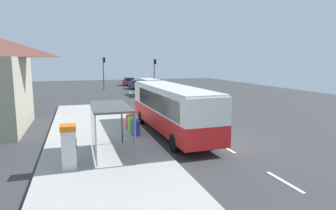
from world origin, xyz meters
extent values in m
cube|color=#38383A|center=(0.00, 14.00, -0.02)|extent=(56.00, 92.00, 0.04)
cube|color=#ADAAA3|center=(-6.40, 2.00, 0.09)|extent=(6.20, 30.00, 0.18)
cube|color=silver|center=(0.25, -6.00, 0.01)|extent=(0.16, 2.20, 0.01)
cube|color=silver|center=(0.25, -1.00, 0.01)|extent=(0.16, 2.20, 0.01)
cube|color=silver|center=(0.25, 4.00, 0.01)|extent=(0.16, 2.20, 0.01)
cube|color=silver|center=(0.25, 9.00, 0.01)|extent=(0.16, 2.20, 0.01)
cube|color=silver|center=(0.25, 14.00, 0.01)|extent=(0.16, 2.20, 0.01)
cube|color=silver|center=(0.25, 19.00, 0.01)|extent=(0.16, 2.20, 0.01)
cube|color=silver|center=(0.25, 24.00, 0.01)|extent=(0.16, 2.20, 0.01)
cube|color=silver|center=(0.25, 29.00, 0.01)|extent=(0.16, 2.20, 0.01)
cube|color=red|center=(-1.70, 2.84, 1.07)|extent=(2.74, 11.05, 1.15)
cube|color=silver|center=(-1.70, 2.84, 2.38)|extent=(2.74, 11.05, 1.45)
cube|color=silver|center=(-1.70, 2.84, 3.15)|extent=(2.61, 10.83, 0.12)
cube|color=black|center=(-1.82, 8.29, 2.30)|extent=(2.30, 0.17, 1.22)
cube|color=black|center=(-2.90, 2.31, 2.30)|extent=(0.27, 8.58, 1.10)
cylinder|color=black|center=(-2.92, 6.72, 0.50)|extent=(0.30, 1.01, 1.00)
cylinder|color=black|center=(-0.66, 6.77, 0.50)|extent=(0.30, 1.01, 1.00)
cylinder|color=black|center=(-2.75, -0.88, 0.50)|extent=(0.30, 1.01, 1.00)
cylinder|color=black|center=(-0.49, -0.83, 0.50)|extent=(0.30, 1.01, 1.00)
cube|color=silver|center=(2.20, 24.86, 1.32)|extent=(2.11, 5.24, 1.96)
cube|color=black|center=(2.20, 24.86, 1.66)|extent=(2.11, 3.16, 0.44)
cylinder|color=black|center=(3.14, 22.88, 0.34)|extent=(0.23, 0.68, 0.68)
cylinder|color=black|center=(1.34, 22.84, 0.34)|extent=(0.23, 0.68, 0.68)
cylinder|color=black|center=(3.06, 26.88, 0.34)|extent=(0.23, 0.68, 0.68)
cylinder|color=black|center=(1.26, 26.84, 0.34)|extent=(0.23, 0.68, 0.68)
cube|color=navy|center=(2.30, 34.79, 0.62)|extent=(2.03, 4.49, 0.60)
cube|color=black|center=(2.31, 34.59, 1.22)|extent=(1.71, 2.45, 0.60)
cylinder|color=black|center=(1.40, 36.24, 0.32)|extent=(0.23, 0.65, 0.64)
cylinder|color=black|center=(3.04, 36.33, 0.32)|extent=(0.23, 0.65, 0.64)
cylinder|color=black|center=(1.56, 33.25, 0.32)|extent=(0.23, 0.65, 0.64)
cylinder|color=black|center=(3.20, 33.33, 0.32)|extent=(0.23, 0.65, 0.64)
cube|color=#A51919|center=(2.30, 41.90, 0.62)|extent=(1.95, 4.46, 0.60)
cube|color=black|center=(2.29, 42.10, 1.22)|extent=(1.66, 2.43, 0.60)
cylinder|color=black|center=(3.17, 40.43, 0.32)|extent=(0.22, 0.65, 0.64)
cylinder|color=black|center=(1.53, 40.37, 0.32)|extent=(0.22, 0.65, 0.64)
cylinder|color=black|center=(3.07, 43.43, 0.32)|extent=(0.22, 0.65, 0.64)
cylinder|color=black|center=(1.43, 43.37, 0.32)|extent=(0.22, 0.65, 0.64)
cube|color=silver|center=(-8.08, -2.23, 1.03)|extent=(0.60, 0.70, 1.70)
cube|color=orange|center=(-8.08, -2.23, 2.00)|extent=(0.66, 0.76, 0.24)
cube|color=black|center=(-7.77, -2.23, 1.30)|extent=(0.03, 0.36, 0.44)
cylinder|color=blue|center=(-4.20, 2.48, 0.66)|extent=(0.52, 0.52, 0.95)
cylinder|color=green|center=(-4.20, 3.18, 0.66)|extent=(0.52, 0.52, 0.95)
cylinder|color=yellow|center=(-4.20, 3.88, 0.66)|extent=(0.52, 0.52, 0.95)
cylinder|color=red|center=(-4.20, 4.58, 0.66)|extent=(0.52, 0.52, 0.95)
cylinder|color=#2D2D2D|center=(5.40, 34.24, 2.58)|extent=(0.14, 0.14, 5.15)
cube|color=black|center=(5.62, 34.24, 4.65)|extent=(0.24, 0.28, 0.84)
sphere|color=red|center=(5.74, 34.24, 4.93)|extent=(0.16, 0.16, 0.16)
sphere|color=#3C2C03|center=(5.74, 34.24, 4.65)|extent=(0.16, 0.16, 0.16)
sphere|color=black|center=(5.74, 34.24, 4.37)|extent=(0.16, 0.16, 0.16)
cylinder|color=#2D2D2D|center=(-3.20, 35.04, 2.72)|extent=(0.14, 0.14, 5.45)
cube|color=black|center=(-2.98, 35.04, 4.95)|extent=(0.24, 0.28, 0.84)
sphere|color=#360606|center=(-2.86, 35.04, 5.23)|extent=(0.16, 0.16, 0.16)
sphere|color=#3C2C03|center=(-2.86, 35.04, 4.95)|extent=(0.16, 0.16, 0.16)
sphere|color=green|center=(-2.86, 35.04, 4.67)|extent=(0.16, 0.16, 0.16)
cube|color=#4C4C51|center=(-6.10, -0.80, 2.63)|extent=(1.80, 4.00, 0.10)
cube|color=#8CA5B2|center=(-6.95, -0.80, 1.43)|extent=(0.06, 3.80, 2.30)
cylinder|color=#4C4C51|center=(-5.25, -2.70, 1.40)|extent=(0.10, 0.10, 2.44)
cylinder|color=#4C4C51|center=(-5.25, 1.10, 1.40)|extent=(0.10, 0.10, 2.44)
camera|label=1|loc=(-7.65, -15.35, 4.88)|focal=31.35mm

